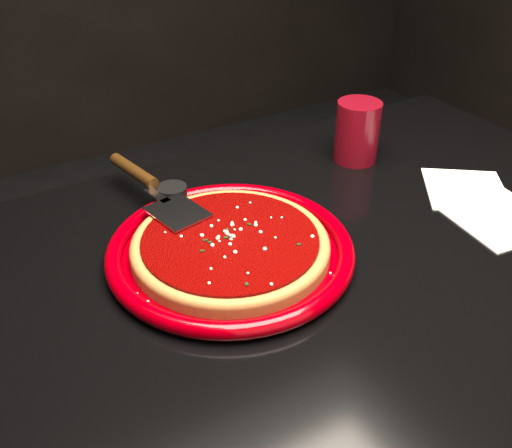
{
  "coord_description": "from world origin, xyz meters",
  "views": [
    {
      "loc": [
        -0.41,
        -0.51,
        1.24
      ],
      "look_at": [
        -0.05,
        0.1,
        0.77
      ],
      "focal_mm": 40.0,
      "sensor_mm": 36.0,
      "label": 1
    }
  ],
  "objects": [
    {
      "name": "pizza_crust_rim",
      "position": [
        -0.11,
        0.07,
        0.77
      ],
      "size": [
        0.36,
        0.36,
        0.02
      ],
      "primitive_type": "torus",
      "rotation": [
        0.0,
        0.0,
        0.31
      ],
      "color": "brown",
      "rests_on": "plate"
    },
    {
      "name": "plate",
      "position": [
        -0.11,
        0.07,
        0.76
      ],
      "size": [
        0.45,
        0.45,
        0.03
      ],
      "primitive_type": "cylinder",
      "rotation": [
        0.0,
        0.0,
        0.31
      ],
      "color": "#710005",
      "rests_on": "table"
    },
    {
      "name": "table",
      "position": [
        0.0,
        0.0,
        0.38
      ],
      "size": [
        1.2,
        0.8,
        0.75
      ],
      "primitive_type": "cube",
      "color": "black",
      "rests_on": "floor"
    },
    {
      "name": "napkin_b",
      "position": [
        0.33,
        0.03,
        0.75
      ],
      "size": [
        0.19,
        0.19,
        0.0
      ],
      "primitive_type": "cube",
      "rotation": [
        0.0,
        0.0,
        -0.64
      ],
      "color": "silver",
      "rests_on": "table"
    },
    {
      "name": "cup",
      "position": [
        0.24,
        0.22,
        0.81
      ],
      "size": [
        0.08,
        0.08,
        0.11
      ],
      "primitive_type": "cylinder",
      "rotation": [
        0.0,
        0.0,
        0.04
      ],
      "color": "maroon",
      "rests_on": "table"
    },
    {
      "name": "basil_flecks",
      "position": [
        -0.11,
        0.07,
        0.79
      ],
      "size": [
        0.22,
        0.22,
        0.0
      ],
      "primitive_type": null,
      "color": "black",
      "rests_on": "plate"
    },
    {
      "name": "pizza_server",
      "position": [
        -0.15,
        0.24,
        0.79
      ],
      "size": [
        0.14,
        0.31,
        0.02
      ],
      "primitive_type": null,
      "rotation": [
        0.0,
        0.0,
        0.2
      ],
      "color": "silver",
      "rests_on": "plate"
    },
    {
      "name": "parmesan_dusting",
      "position": [
        -0.11,
        0.07,
        0.79
      ],
      "size": [
        0.24,
        0.24,
        0.01
      ],
      "primitive_type": null,
      "color": "beige",
      "rests_on": "plate"
    },
    {
      "name": "pizza_crust",
      "position": [
        -0.11,
        0.07,
        0.77
      ],
      "size": [
        0.36,
        0.36,
        0.01
      ],
      "primitive_type": "cylinder",
      "rotation": [
        0.0,
        0.0,
        0.31
      ],
      "color": "brown",
      "rests_on": "plate"
    },
    {
      "name": "napkin_a",
      "position": [
        0.31,
        -0.06,
        0.75
      ],
      "size": [
        0.17,
        0.17,
        0.0
      ],
      "primitive_type": "cube",
      "rotation": [
        0.0,
        0.0,
        -0.11
      ],
      "color": "silver",
      "rests_on": "table"
    },
    {
      "name": "ramekin",
      "position": [
        -0.12,
        0.24,
        0.77
      ],
      "size": [
        0.06,
        0.06,
        0.04
      ],
      "primitive_type": "cylinder",
      "rotation": [
        0.0,
        0.0,
        -0.31
      ],
      "color": "black",
      "rests_on": "table"
    },
    {
      "name": "pizza_sauce",
      "position": [
        -0.11,
        0.07,
        0.78
      ],
      "size": [
        0.32,
        0.32,
        0.01
      ],
      "primitive_type": "cylinder",
      "rotation": [
        0.0,
        0.0,
        0.31
      ],
      "color": "#700201",
      "rests_on": "plate"
    }
  ]
}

